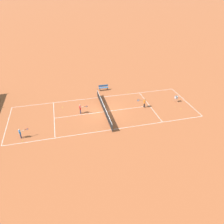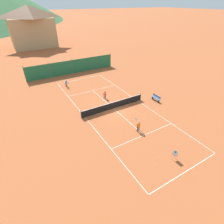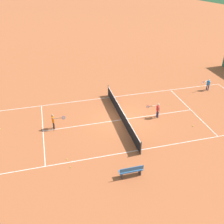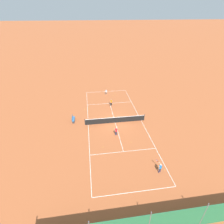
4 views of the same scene
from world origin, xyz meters
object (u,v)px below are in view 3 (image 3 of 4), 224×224
object	(u,v)px
courtside_bench	(131,171)
tennis_ball_by_net_right	(0,129)
player_far_baseline	(208,84)
tennis_ball_alley_left	(193,126)
tennis_net	(122,115)
tennis_ball_alley_right	(67,159)
player_near_service	(157,109)
tennis_ball_service_box	(71,167)
player_near_baseline	(54,120)
tennis_ball_far_corner	(127,96)
tennis_ball_by_net_left	(168,105)
tennis_ball_near_corner	(202,87)

from	to	relation	value
courtside_bench	tennis_ball_by_net_right	bearing A→B (deg)	-131.69
player_far_baseline	tennis_ball_alley_left	world-z (taller)	player_far_baseline
tennis_net	tennis_ball_alley_left	world-z (taller)	tennis_net
tennis_ball_alley_left	tennis_net	bearing A→B (deg)	-114.68
tennis_net	courtside_bench	distance (m)	6.47
player_far_baseline	tennis_ball_alley_right	distance (m)	16.47
player_far_baseline	tennis_ball_alley_right	size ratio (longest dim) A/B	18.18
player_near_service	tennis_ball_alley_right	world-z (taller)	player_near_service
tennis_net	tennis_ball_service_box	size ratio (longest dim) A/B	139.09
player_near_baseline	tennis_ball_alley_right	xyz separation A→B (m)	(3.94, 0.52, -0.72)
player_near_service	player_far_baseline	xyz separation A→B (m)	(-3.48, 6.95, -0.06)
tennis_net	tennis_ball_alley_left	xyz separation A→B (m)	(2.41, 5.25, -0.47)
player_far_baseline	tennis_ball_far_corner	size ratio (longest dim) A/B	18.18
tennis_ball_far_corner	tennis_ball_alley_left	bearing A→B (deg)	28.97
tennis_ball_by_net_right	tennis_ball_by_net_left	distance (m)	14.49
tennis_ball_by_net_left	courtside_bench	distance (m)	9.80
tennis_net	tennis_ball_service_box	xyz separation A→B (m)	(4.62, -4.82, -0.47)
courtside_bench	tennis_ball_alley_right	bearing A→B (deg)	-124.60
player_near_service	courtside_bench	size ratio (longest dim) A/B	0.87
tennis_ball_far_corner	courtside_bench	xyz separation A→B (m)	(10.27, -3.03, 0.42)
player_near_baseline	tennis_ball_service_box	bearing A→B (deg)	8.03
tennis_ball_alley_right	tennis_ball_far_corner	world-z (taller)	same
tennis_ball_alley_left	courtside_bench	xyz separation A→B (m)	(3.93, -6.54, 0.42)
tennis_net	tennis_ball_alley_left	distance (m)	5.80
courtside_bench	tennis_ball_near_corner	bearing A→B (deg)	132.53
player_far_baseline	tennis_ball_near_corner	bearing A→B (deg)	-169.06
tennis_ball_near_corner	courtside_bench	bearing A→B (deg)	-47.47
tennis_ball_by_net_right	courtside_bench	bearing A→B (deg)	48.31
player_near_service	tennis_ball_far_corner	xyz separation A→B (m)	(-4.27, -1.25, -0.72)
player_near_service	tennis_ball_alley_right	bearing A→B (deg)	-66.52
tennis_ball_alley_right	tennis_ball_service_box	distance (m)	0.83
tennis_ball_near_corner	tennis_ball_by_net_left	size ratio (longest dim) A/B	1.00
player_near_baseline	tennis_ball_near_corner	world-z (taller)	player_near_baseline
player_far_baseline	tennis_ball_far_corner	xyz separation A→B (m)	(-0.79, -8.21, -0.67)
tennis_ball_alley_right	tennis_ball_alley_left	distance (m)	10.32
player_near_service	tennis_ball_alley_left	size ratio (longest dim) A/B	19.71
player_far_baseline	tennis_ball_service_box	xyz separation A→B (m)	(7.76, -14.76, -0.67)
player_far_baseline	tennis_ball_alley_left	distance (m)	7.30
tennis_ball_by_net_right	courtside_bench	world-z (taller)	courtside_bench
tennis_ball_alley_left	tennis_ball_by_net_left	bearing A→B (deg)	-173.65
tennis_ball_alley_right	tennis_ball_alley_left	bearing A→B (deg)	97.75
tennis_ball_far_corner	tennis_ball_by_net_left	xyz separation A→B (m)	(2.64, 3.10, 0.00)
player_near_baseline	tennis_ball_service_box	xyz separation A→B (m)	(4.76, 0.67, -0.72)
tennis_ball_near_corner	tennis_ball_far_corner	world-z (taller)	same
tennis_ball_by_net_left	tennis_ball_service_box	size ratio (longest dim) A/B	1.00
player_near_baseline	tennis_ball_by_net_left	size ratio (longest dim) A/B	19.70
player_near_service	tennis_ball_near_corner	size ratio (longest dim) A/B	19.71
player_near_baseline	tennis_ball_service_box	size ratio (longest dim) A/B	19.70
tennis_ball_service_box	courtside_bench	distance (m)	3.95
courtside_bench	tennis_net	bearing A→B (deg)	168.53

